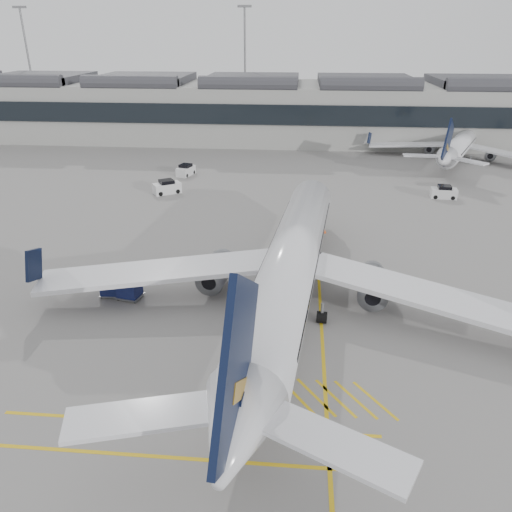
# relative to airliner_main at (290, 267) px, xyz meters

# --- Properties ---
(ground) EXTENTS (220.00, 220.00, 0.00)m
(ground) POSITION_rel_airliner_main_xyz_m (-7.42, -4.08, -3.51)
(ground) COLOR gray
(ground) RESTS_ON ground
(terminal) EXTENTS (200.00, 20.45, 12.40)m
(terminal) POSITION_rel_airliner_main_xyz_m (-7.42, 67.84, 2.63)
(terminal) COLOR #9E9E99
(terminal) RESTS_ON ground
(light_masts) EXTENTS (113.00, 0.60, 25.45)m
(light_masts) POSITION_rel_airliner_main_xyz_m (-9.09, 81.92, 10.98)
(light_masts) COLOR slate
(light_masts) RESTS_ON ground
(apron_markings) EXTENTS (0.25, 60.00, 0.01)m
(apron_markings) POSITION_rel_airliner_main_xyz_m (2.58, 5.92, -3.51)
(apron_markings) COLOR gold
(apron_markings) RESTS_ON ground
(airliner_main) EXTENTS (40.94, 44.94, 11.96)m
(airliner_main) POSITION_rel_airliner_main_xyz_m (0.00, 0.00, 0.00)
(airliner_main) COLOR silver
(airliner_main) RESTS_ON ground
(airliner_far) EXTENTS (28.83, 31.80, 9.11)m
(airliner_far) POSITION_rel_airliner_main_xyz_m (27.95, 52.94, -0.84)
(airliner_far) COLOR silver
(airliner_far) RESTS_ON ground
(belt_loader) EXTENTS (4.92, 2.34, 1.95)m
(belt_loader) POSITION_rel_airliner_main_xyz_m (3.31, 6.21, -2.94)
(belt_loader) COLOR #B7B6AE
(belt_loader) RESTS_ON ground
(baggage_cart_a) EXTENTS (2.10, 1.88, 1.88)m
(baggage_cart_a) POSITION_rel_airliner_main_xyz_m (-2.71, -1.37, -2.51)
(baggage_cart_a) COLOR gray
(baggage_cart_a) RESTS_ON ground
(baggage_cart_b) EXTENTS (1.83, 1.60, 1.69)m
(baggage_cart_b) POSITION_rel_airliner_main_xyz_m (-2.16, 6.49, -2.61)
(baggage_cart_b) COLOR gray
(baggage_cart_b) RESTS_ON ground
(baggage_cart_c) EXTENTS (2.18, 1.92, 2.00)m
(baggage_cart_c) POSITION_rel_airliner_main_xyz_m (-13.40, 0.06, -2.44)
(baggage_cart_c) COLOR gray
(baggage_cart_c) RESTS_ON ground
(baggage_cart_d) EXTENTS (1.66, 1.37, 1.72)m
(baggage_cart_d) POSITION_rel_airliner_main_xyz_m (-15.13, 0.35, -2.59)
(baggage_cart_d) COLOR gray
(baggage_cart_d) RESTS_ON ground
(ramp_agent_a) EXTENTS (0.74, 0.83, 1.91)m
(ramp_agent_a) POSITION_rel_airliner_main_xyz_m (-1.57, 3.04, -2.56)
(ramp_agent_a) COLOR #FB420D
(ramp_agent_a) RESTS_ON ground
(ramp_agent_b) EXTENTS (0.95, 0.95, 1.56)m
(ramp_agent_b) POSITION_rel_airliner_main_xyz_m (-0.84, 1.65, -2.74)
(ramp_agent_b) COLOR orange
(ramp_agent_b) RESTS_ON ground
(pushback_tug) EXTENTS (2.77, 1.84, 1.48)m
(pushback_tug) POSITION_rel_airliner_main_xyz_m (-14.08, 0.65, -2.86)
(pushback_tug) COLOR #545548
(pushback_tug) RESTS_ON ground
(safety_cone_nose) EXTENTS (0.34, 0.34, 0.47)m
(safety_cone_nose) POSITION_rel_airliner_main_xyz_m (3.52, 16.43, -3.28)
(safety_cone_nose) COLOR #F24C0A
(safety_cone_nose) RESTS_ON ground
(safety_cone_engine) EXTENTS (0.35, 0.35, 0.48)m
(safety_cone_engine) POSITION_rel_airliner_main_xyz_m (6.64, 3.20, -3.27)
(safety_cone_engine) COLOR #F24C0A
(safety_cone_engine) RESTS_ON ground
(service_van_left) EXTENTS (4.08, 3.54, 1.89)m
(service_van_left) POSITION_rel_airliner_main_xyz_m (-17.68, 29.47, -2.67)
(service_van_left) COLOR silver
(service_van_left) RESTS_ON ground
(service_van_mid) EXTENTS (2.60, 3.71, 1.73)m
(service_van_mid) POSITION_rel_airliner_main_xyz_m (-17.12, 38.97, -2.74)
(service_van_mid) COLOR silver
(service_van_mid) RESTS_ON ground
(service_van_right) EXTENTS (3.48, 1.97, 1.71)m
(service_van_right) POSITION_rel_airliner_main_xyz_m (19.92, 30.68, -2.75)
(service_van_right) COLOR silver
(service_van_right) RESTS_ON ground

